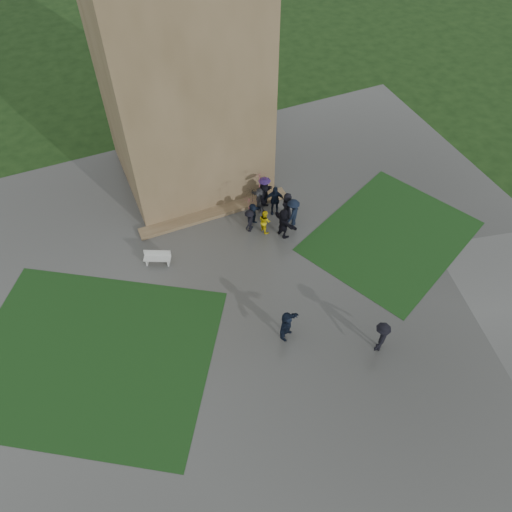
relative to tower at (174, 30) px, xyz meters
name	(u,v)px	position (x,y,z in m)	size (l,w,h in m)	color
ground	(295,362)	(0.00, -15.00, -9.00)	(120.00, 120.00, 0.00)	black
plaza	(276,328)	(0.00, -13.00, -8.99)	(34.00, 34.00, 0.02)	#393936
lawn_inset_left	(92,356)	(-8.50, -11.00, -8.97)	(11.00, 9.00, 0.01)	black
lawn_inset_right	(391,236)	(8.50, -10.00, -8.97)	(9.00, 7.00, 0.01)	black
tower	(174,30)	(0.00, 0.00, 0.00)	(8.00, 8.00, 18.00)	brown
tower_plinth	(215,213)	(0.00, -4.40, -8.87)	(9.00, 0.80, 0.22)	brown
bench	(157,258)	(-4.09, -6.72, -8.55)	(1.49, 1.01, 0.83)	beige
visitor_cluster	(269,205)	(2.69, -6.06, -7.83)	(3.57, 4.24, 2.75)	black
pedestrian_mid	(287,325)	(0.24, -13.54, -8.10)	(1.63, 0.58, 1.75)	black
pedestrian_near	(381,337)	(3.90, -15.84, -8.05)	(1.20, 0.62, 1.85)	black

